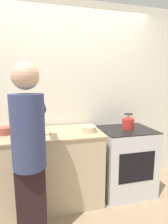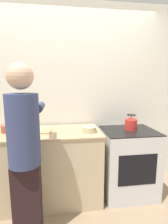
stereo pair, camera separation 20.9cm
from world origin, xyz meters
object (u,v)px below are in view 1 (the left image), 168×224
oven (126,160)px  person (29,149)px  kettle (128,122)px  bowl_prep (5,131)px  cutting_board (36,133)px  knife (32,132)px

oven → person: (-1.23, -0.55, 0.49)m
oven → kettle: kettle is taller
bowl_prep → kettle: bearing=-1.6°
cutting_board → bowl_prep: bowl_prep is taller
cutting_board → kettle: (1.21, 0.01, 0.06)m
bowl_prep → person: bearing=-63.1°
cutting_board → kettle: size_ratio=1.66×
person → kettle: 1.38m
person → knife: person is taller
person → kettle: person is taller
person → cutting_board: bearing=85.2°
oven → bowl_prep: bearing=177.7°
oven → kettle: size_ratio=4.37×
knife → bowl_prep: bowl_prep is taller
oven → cutting_board: (-1.18, 0.01, 0.48)m
oven → knife: 1.32m
cutting_board → bowl_prep: bearing=172.0°
person → cutting_board: person is taller
person → knife: 0.55m
kettle → person: bearing=-155.7°
kettle → knife: bearing=-179.1°
oven → cutting_board: cutting_board is taller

